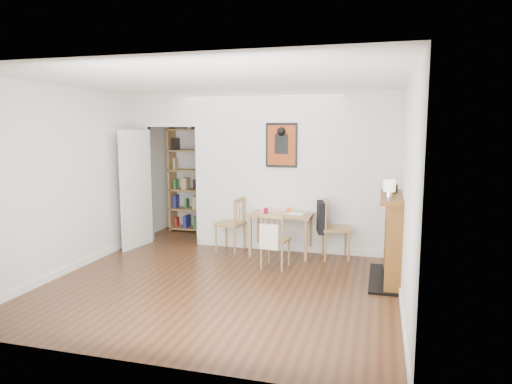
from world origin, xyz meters
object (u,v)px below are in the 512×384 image
(orange_fruit, at_px, (289,210))
(fireplace, at_px, (394,235))
(red_glass, at_px, (266,211))
(ceramic_jar_a, at_px, (391,190))
(chair_right, at_px, (335,228))
(bookshelf, at_px, (191,180))
(chair_left, at_px, (230,224))
(notebook, at_px, (296,213))
(dining_table, at_px, (281,218))
(mantel_lamp, at_px, (389,187))
(ceramic_jar_b, at_px, (395,188))
(chair_front, at_px, (275,240))

(orange_fruit, bearing_deg, fireplace, -29.88)
(red_glass, relative_size, ceramic_jar_a, 0.85)
(chair_right, bearing_deg, red_glass, -175.55)
(bookshelf, distance_m, red_glass, 2.32)
(fireplace, xyz_separation_m, red_glass, (-1.94, 0.76, 0.11))
(chair_left, bearing_deg, notebook, 0.26)
(dining_table, relative_size, chair_right, 1.07)
(dining_table, height_order, chair_right, chair_right)
(mantel_lamp, height_order, ceramic_jar_b, mantel_lamp)
(dining_table, relative_size, ceramic_jar_b, 9.31)
(chair_front, height_order, notebook, chair_front)
(dining_table, relative_size, ceramic_jar_a, 9.29)
(bookshelf, relative_size, ceramic_jar_b, 19.10)
(chair_right, xyz_separation_m, fireplace, (0.86, -0.85, 0.13))
(notebook, xyz_separation_m, ceramic_jar_a, (1.41, -0.74, 0.53))
(chair_right, height_order, ceramic_jar_a, ceramic_jar_a)
(chair_left, xyz_separation_m, ceramic_jar_b, (2.56, -0.59, 0.76))
(chair_front, distance_m, bookshelf, 2.98)
(dining_table, height_order, fireplace, fireplace)
(red_glass, bearing_deg, mantel_lamp, -30.45)
(ceramic_jar_a, bearing_deg, chair_right, 137.50)
(chair_left, bearing_deg, fireplace, -18.19)
(chair_right, xyz_separation_m, ceramic_jar_b, (0.85, -0.59, 0.73))
(chair_front, relative_size, mantel_lamp, 3.50)
(mantel_lamp, bearing_deg, ceramic_jar_b, 82.06)
(fireplace, height_order, ceramic_jar_b, ceramic_jar_b)
(bookshelf, bearing_deg, ceramic_jar_b, -26.13)
(fireplace, height_order, mantel_lamp, mantel_lamp)
(fireplace, bearing_deg, mantel_lamp, -104.51)
(red_glass, xyz_separation_m, orange_fruit, (0.34, 0.16, -0.00))
(chair_front, bearing_deg, red_glass, 115.28)
(chair_left, distance_m, ceramic_jar_b, 2.73)
(orange_fruit, height_order, notebook, orange_fruit)
(chair_left, height_order, red_glass, chair_left)
(dining_table, distance_m, notebook, 0.25)
(red_glass, height_order, orange_fruit, red_glass)
(chair_left, distance_m, fireplace, 2.70)
(chair_left, relative_size, ceramic_jar_b, 8.43)
(dining_table, distance_m, red_glass, 0.28)
(chair_left, height_order, ceramic_jar_a, ceramic_jar_a)
(red_glass, height_order, ceramic_jar_b, ceramic_jar_b)
(chair_right, distance_m, bookshelf, 3.25)
(chair_front, xyz_separation_m, mantel_lamp, (1.56, -0.46, 0.89))
(chair_left, distance_m, orange_fruit, 1.00)
(chair_right, relative_size, bookshelf, 0.46)
(chair_left, bearing_deg, bookshelf, 134.19)
(chair_right, distance_m, mantel_lamp, 1.63)
(ceramic_jar_b, bearing_deg, notebook, 157.86)
(chair_right, bearing_deg, dining_table, 179.66)
(dining_table, bearing_deg, notebook, -0.76)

